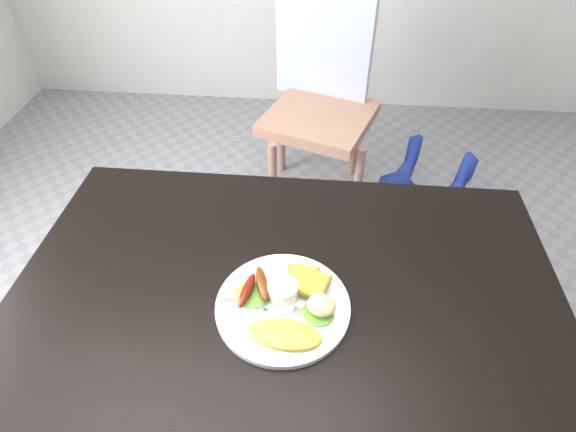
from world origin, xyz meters
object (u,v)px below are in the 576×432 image
Objects in this scene: person at (412,131)px; plate at (283,306)px; dining_chair at (319,118)px; dining_table at (286,298)px.

plate is (-0.34, -0.71, 0.00)m from person.
plate reaches higher than dining_chair.
dining_table is 0.75m from person.
dining_chair is at bearing -36.96° from person.
dining_chair is at bearing 88.31° from dining_table.
plate is at bearing -72.31° from dining_chair.
dining_chair is (0.04, 1.24, -0.28)m from dining_table.
person is 0.79m from plate.
plate is at bearing 88.93° from person.
dining_chair is at bearing 88.27° from plate.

